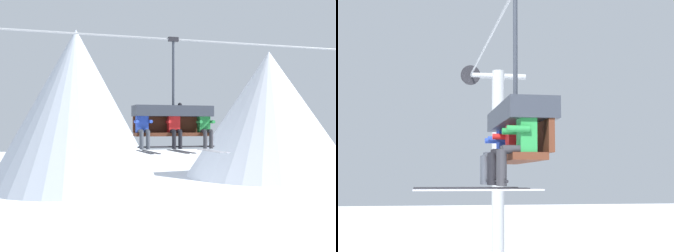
% 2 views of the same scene
% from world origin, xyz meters
% --- Properties ---
extents(mountain_peak_west, '(17.16, 17.16, 15.97)m').
position_xyz_m(mountain_peak_west, '(-0.37, 31.52, 7.98)').
color(mountain_peak_west, silver).
rests_on(mountain_peak_west, ground_plane).
extents(mountain_peak_central, '(20.66, 20.66, 15.52)m').
position_xyz_m(mountain_peak_central, '(23.45, 34.82, 7.76)').
color(mountain_peak_central, white).
rests_on(mountain_peak_central, ground_plane).
extents(mountain_peak_east, '(14.51, 14.51, 11.53)m').
position_xyz_m(mountain_peak_east, '(33.20, 51.52, 5.76)').
color(mountain_peak_east, white).
rests_on(mountain_peak_east, ground_plane).
extents(lift_cable, '(15.76, 0.05, 0.05)m').
position_xyz_m(lift_cable, '(0.18, -0.80, 8.45)').
color(lift_cable, '#9EA3A8').
extents(chairlift_chair, '(2.22, 0.74, 3.06)m').
position_xyz_m(chairlift_chair, '(0.11, -0.73, 6.32)').
color(chairlift_chair, '#512819').
extents(skier_blue, '(0.46, 1.70, 1.23)m').
position_xyz_m(skier_blue, '(-0.79, -0.95, 6.02)').
color(skier_blue, '#2847B7').
extents(skier_red, '(0.48, 1.70, 1.34)m').
position_xyz_m(skier_red, '(0.11, -0.94, 6.04)').
color(skier_red, red).
extents(skier_green, '(0.46, 1.70, 1.23)m').
position_xyz_m(skier_green, '(1.01, -0.95, 6.02)').
color(skier_green, '#23843D').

